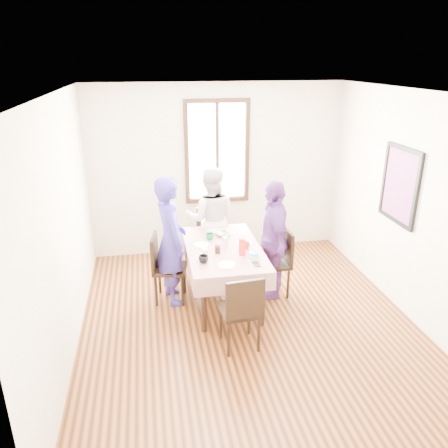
{
  "coord_description": "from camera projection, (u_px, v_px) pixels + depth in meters",
  "views": [
    {
      "loc": [
        -1.11,
        -4.45,
        3.03
      ],
      "look_at": [
        -0.2,
        0.52,
        1.1
      ],
      "focal_mm": 35.02,
      "sensor_mm": 36.0,
      "label": 1
    }
  ],
  "objects": [
    {
      "name": "ground",
      "position": [
        248.0,
        322.0,
        5.36
      ],
      "size": [
        4.5,
        4.5,
        0.0
      ],
      "primitive_type": "plane",
      "color": "black",
      "rests_on": "ground"
    },
    {
      "name": "back_wall",
      "position": [
        217.0,
        170.0,
        6.94
      ],
      "size": [
        4.0,
        0.0,
        4.0
      ],
      "primitive_type": "plane",
      "rotation": [
        1.57,
        0.0,
        0.0
      ],
      "color": "beige",
      "rests_on": "ground"
    },
    {
      "name": "right_wall",
      "position": [
        413.0,
        208.0,
        5.21
      ],
      "size": [
        0.0,
        4.5,
        4.5
      ],
      "primitive_type": "plane",
      "rotation": [
        1.57,
        0.0,
        -1.57
      ],
      "color": "beige",
      "rests_on": "ground"
    },
    {
      "name": "window_frame",
      "position": [
        217.0,
        152.0,
        6.82
      ],
      "size": [
        1.02,
        0.06,
        1.62
      ],
      "primitive_type": "cube",
      "color": "black",
      "rests_on": "back_wall"
    },
    {
      "name": "window_pane",
      "position": [
        217.0,
        152.0,
        6.82
      ],
      "size": [
        0.9,
        0.02,
        1.5
      ],
      "primitive_type": "cube",
      "color": "white",
      "rests_on": "back_wall"
    },
    {
      "name": "art_poster",
      "position": [
        400.0,
        185.0,
        5.41
      ],
      "size": [
        0.04,
        0.76,
        0.96
      ],
      "primitive_type": "cube",
      "color": "red",
      "rests_on": "right_wall"
    },
    {
      "name": "dining_table",
      "position": [
        223.0,
        274.0,
        5.72
      ],
      "size": [
        0.82,
        1.46,
        0.75
      ],
      "primitive_type": "cube",
      "color": "black",
      "rests_on": "ground"
    },
    {
      "name": "tablecloth",
      "position": [
        223.0,
        248.0,
        5.58
      ],
      "size": [
        0.94,
        1.58,
        0.01
      ],
      "primitive_type": "cube",
      "color": "#53000D",
      "rests_on": "dining_table"
    },
    {
      "name": "chair_left",
      "position": [
        170.0,
        268.0,
        5.7
      ],
      "size": [
        0.49,
        0.49,
        0.91
      ],
      "primitive_type": "cube",
      "rotation": [
        0.0,
        0.0,
        -1.74
      ],
      "color": "black",
      "rests_on": "ground"
    },
    {
      "name": "chair_right",
      "position": [
        273.0,
        263.0,
        5.84
      ],
      "size": [
        0.42,
        0.42,
        0.91
      ],
      "primitive_type": "cube",
      "rotation": [
        0.0,
        0.0,
        1.57
      ],
      "color": "black",
      "rests_on": "ground"
    },
    {
      "name": "chair_far",
      "position": [
        212.0,
        239.0,
        6.61
      ],
      "size": [
        0.44,
        0.44,
        0.91
      ],
      "primitive_type": "cube",
      "rotation": [
        0.0,
        0.0,
        3.1
      ],
      "color": "black",
      "rests_on": "ground"
    },
    {
      "name": "chair_near",
      "position": [
        240.0,
        310.0,
        4.77
      ],
      "size": [
        0.45,
        0.45,
        0.91
      ],
      "primitive_type": "cube",
      "rotation": [
        0.0,
        0.0,
        0.08
      ],
      "color": "black",
      "rests_on": "ground"
    },
    {
      "name": "person_left",
      "position": [
        170.0,
        241.0,
        5.56
      ],
      "size": [
        0.53,
        0.69,
        1.69
      ],
      "primitive_type": "imported",
      "rotation": [
        0.0,
        0.0,
        1.79
      ],
      "color": "#352A8D",
      "rests_on": "ground"
    },
    {
      "name": "person_far",
      "position": [
        212.0,
        219.0,
        6.47
      ],
      "size": [
        0.87,
        0.73,
        1.58
      ],
      "primitive_type": "imported",
      "rotation": [
        0.0,
        0.0,
        2.95
      ],
      "color": "silver",
      "rests_on": "ground"
    },
    {
      "name": "person_right",
      "position": [
        273.0,
        240.0,
        5.72
      ],
      "size": [
        0.46,
        0.96,
        1.6
      ],
      "primitive_type": "imported",
      "rotation": [
        0.0,
        0.0,
        -1.64
      ],
      "color": "#603380",
      "rests_on": "ground"
    },
    {
      "name": "mug_black",
      "position": [
        203.0,
        259.0,
        5.14
      ],
      "size": [
        0.13,
        0.13,
        0.09
      ],
      "primitive_type": "imported",
      "rotation": [
        0.0,
        0.0,
        0.07
      ],
      "color": "black",
      "rests_on": "tablecloth"
    },
    {
      "name": "mug_flag",
      "position": [
        246.0,
        246.0,
        5.52
      ],
      "size": [
        0.13,
        0.13,
        0.09
      ],
      "primitive_type": "imported",
      "rotation": [
        0.0,
        0.0,
        0.46
      ],
      "color": "red",
      "rests_on": "tablecloth"
    },
    {
      "name": "mug_green",
      "position": [
        210.0,
        236.0,
        5.81
      ],
      "size": [
        0.12,
        0.12,
        0.08
      ],
      "primitive_type": "imported",
      "rotation": [
        0.0,
        0.0,
        -0.11
      ],
      "color": "#0C7226",
      "rests_on": "tablecloth"
    },
    {
      "name": "serving_bowl",
      "position": [
        223.0,
        234.0,
        5.94
      ],
      "size": [
        0.23,
        0.23,
        0.05
      ],
      "primitive_type": "imported",
      "rotation": [
        0.0,
        0.0,
        0.12
      ],
      "color": "white",
      "rests_on": "tablecloth"
    },
    {
      "name": "juice_carton",
      "position": [
        242.0,
        247.0,
        5.33
      ],
      "size": [
        0.07,
        0.07,
        0.22
      ],
      "primitive_type": "cube",
      "color": "red",
      "rests_on": "tablecloth"
    },
    {
      "name": "butter_tub",
      "position": [
        254.0,
        256.0,
        5.28
      ],
      "size": [
        0.12,
        0.12,
        0.06
      ],
      "primitive_type": "cylinder",
      "color": "white",
      "rests_on": "tablecloth"
    },
    {
      "name": "jam_jar",
      "position": [
        218.0,
        249.0,
        5.4
      ],
      "size": [
        0.07,
        0.07,
        0.1
      ],
      "primitive_type": "cylinder",
      "color": "black",
      "rests_on": "tablecloth"
    },
    {
      "name": "drinking_glass",
      "position": [
        205.0,
        253.0,
        5.32
      ],
      "size": [
        0.07,
        0.07,
        0.09
      ],
      "primitive_type": "cylinder",
      "color": "silver",
      "rests_on": "tablecloth"
    },
    {
      "name": "smartphone",
      "position": [
        256.0,
        264.0,
        5.12
      ],
      "size": [
        0.07,
        0.14,
        0.01
      ],
      "primitive_type": "cube",
      "color": "black",
      "rests_on": "tablecloth"
    },
    {
      "name": "flower_vase",
      "position": [
        225.0,
        242.0,
        5.59
      ],
      "size": [
        0.06,
        0.06,
        0.13
      ],
      "primitive_type": "cylinder",
      "color": "silver",
      "rests_on": "tablecloth"
    },
    {
      "name": "plate_left",
      "position": [
        202.0,
        245.0,
        5.63
      ],
      "size": [
        0.2,
        0.2,
        0.01
      ],
      "primitive_type": "cylinder",
      "color": "white",
      "rests_on": "tablecloth"
    },
    {
      "name": "plate_right",
      "position": [
        244.0,
        243.0,
        5.7
      ],
      "size": [
        0.2,
        0.2,
        0.01
      ],
      "primitive_type": "cylinder",
      "color": "white",
      "rests_on": "tablecloth"
    },
    {
      "name": "plate_far",
      "position": [
        214.0,
        231.0,
        6.08
      ],
      "size": [
        0.2,
        0.2,
        0.01
      ],
      "primitive_type": "cylinder",
      "color": "white",
      "rests_on": "tablecloth"
    },
    {
      "name": "plate_near",
      "position": [
        227.0,
        265.0,
        5.09
      ],
      "size": [
        0.2,
        0.2,
        0.01
      ],
      "primitive_type": "cylinder",
      "color": "white",
      "rests_on": "tablecloth"
    },
    {
      "name": "butter_lid",
      "position": [
        254.0,
        253.0,
        5.27
      ],
      "size": [
        0.12,
        0.12,
        0.01
      ],
      "primitive_type": "cylinder",
      "color": "blue",
      "rests_on": "butter_tub"
    },
    {
      "name": "flower_bunch",
      "position": [
        225.0,
        233.0,
        5.55
      ],
      "size": [
        0.09,
        0.09,
        0.1
      ],
      "primitive_type": null,
      "color": "yellow",
      "rests_on": "flower_vase"
    }
  ]
}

